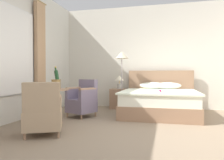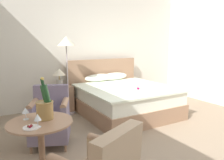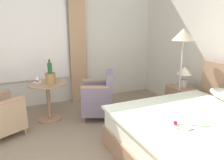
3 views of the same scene
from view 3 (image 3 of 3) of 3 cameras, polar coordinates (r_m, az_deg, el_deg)
wall_window_side at (r=4.89m, az=-21.26°, el=11.11°), size 0.27×5.95×3.12m
bed at (r=3.19m, az=22.53°, el=-13.34°), size 1.87×2.05×1.13m
nightstand at (r=4.45m, az=17.77°, el=-5.39°), size 0.54×0.43×0.59m
bedside_lamp at (r=4.30m, az=18.36°, el=1.72°), size 0.27×0.27×0.40m
floor_lamp_brass at (r=3.99m, az=18.01°, el=9.28°), size 0.38×0.38×1.68m
side_table_round at (r=4.21m, az=-16.29°, el=-4.50°), size 0.69×0.69×0.71m
champagne_bucket at (r=4.03m, az=-15.80°, el=0.93°), size 0.19×0.19×0.47m
wine_glass_near_bucket at (r=4.24m, az=-15.08°, el=1.08°), size 0.08×0.08×0.13m
wine_glass_near_edge at (r=4.14m, az=-18.96°, el=0.47°), size 0.07×0.07×0.14m
snack_plate at (r=4.22m, az=-18.82°, el=-0.50°), size 0.16×0.16×0.04m
armchair_by_window at (r=4.13m, az=-3.37°, el=-4.66°), size 0.73×0.74×0.90m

